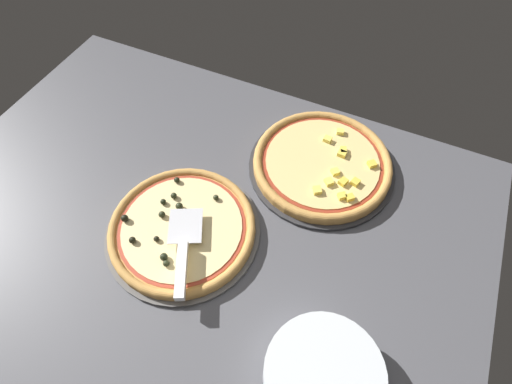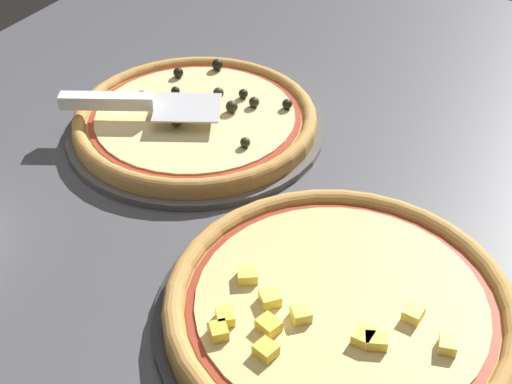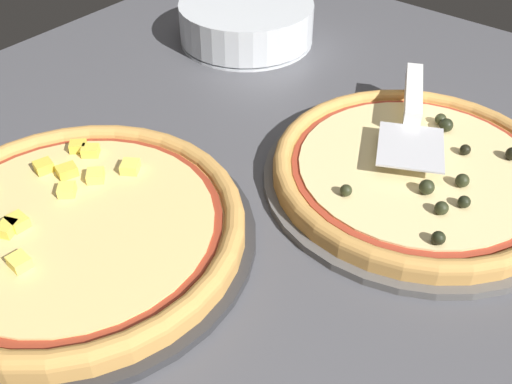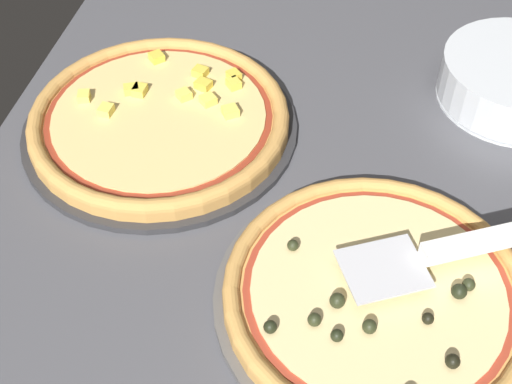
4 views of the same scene
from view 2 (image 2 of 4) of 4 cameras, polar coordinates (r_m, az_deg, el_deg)
name	(u,v)px [view 2 (image 2 of 4)]	position (r cm, az deg, el deg)	size (l,w,h in cm)	color
ground_plane	(213,149)	(106.80, -3.49, 3.44)	(145.42, 108.24, 3.60)	#4C4C51
pizza_pan_front	(196,128)	(107.52, -4.82, 5.10)	(38.46, 38.46, 1.00)	#565451
pizza_front	(196,118)	(106.61, -4.86, 5.91)	(36.15, 36.15, 3.76)	#C68E47
pizza_pan_back	(339,317)	(78.74, 6.66, -9.88)	(40.39, 40.39, 1.00)	#2D2D30
pizza_back	(340,305)	(77.30, 6.74, -8.93)	(37.97, 37.97, 3.38)	#C68E47
serving_spatula	(126,102)	(105.36, -10.38, 7.06)	(14.95, 23.01, 2.00)	silver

